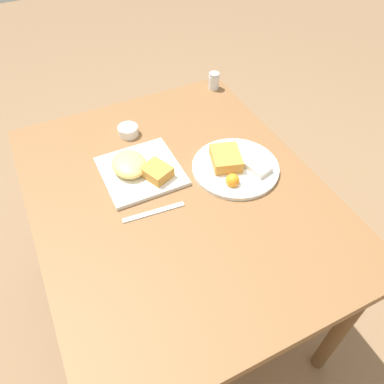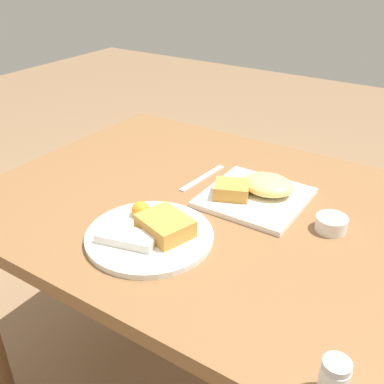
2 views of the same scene
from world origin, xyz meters
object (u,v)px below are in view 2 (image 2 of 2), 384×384
(plate_square_near, at_px, (257,192))
(butter_knife, at_px, (202,178))
(plate_oval_far, at_px, (151,233))
(sauce_ramekin, at_px, (331,223))
(salt_shaker, at_px, (333,381))

(plate_square_near, height_order, butter_knife, plate_square_near)
(plate_oval_far, height_order, sauce_ramekin, plate_oval_far)
(salt_shaker, bearing_deg, plate_square_near, -53.15)
(sauce_ramekin, distance_m, butter_knife, 0.39)
(plate_square_near, height_order, plate_oval_far, plate_square_near)
(sauce_ramekin, bearing_deg, plate_square_near, -10.01)
(butter_knife, bearing_deg, plate_oval_far, 15.38)
(sauce_ramekin, xyz_separation_m, butter_knife, (0.38, -0.06, -0.02))
(plate_oval_far, distance_m, sauce_ramekin, 0.41)
(plate_square_near, xyz_separation_m, sauce_ramekin, (-0.21, 0.04, -0.00))
(plate_square_near, relative_size, salt_shaker, 3.56)
(plate_square_near, xyz_separation_m, butter_knife, (0.18, -0.02, -0.02))
(salt_shaker, bearing_deg, butter_knife, -42.66)
(plate_oval_far, xyz_separation_m, butter_knife, (0.06, -0.31, -0.01))
(plate_square_near, relative_size, butter_knife, 1.30)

